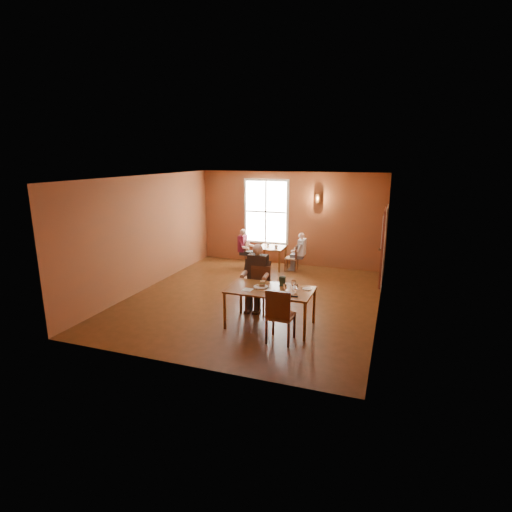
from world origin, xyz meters
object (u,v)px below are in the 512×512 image
(chair_empty, at_px, (281,315))
(diner_white, at_px, (293,252))
(chair_diner_maroon, at_px, (252,254))
(chair_diner_white, at_px, (292,257))
(main_table, at_px, (270,308))
(second_table, at_px, (272,258))
(diner_main, at_px, (257,281))
(chair_diner_main, at_px, (258,290))
(diner_maroon, at_px, (251,249))

(chair_empty, bearing_deg, diner_white, 102.20)
(diner_white, xyz_separation_m, chair_diner_maroon, (-1.33, 0.00, -0.15))
(chair_diner_white, relative_size, diner_white, 0.71)
(main_table, height_order, chair_empty, chair_empty)
(second_table, distance_m, chair_diner_maroon, 0.65)
(diner_white, height_order, chair_diner_maroon, diner_white)
(diner_main, xyz_separation_m, diner_white, (-0.10, 3.61, -0.16))
(main_table, bearing_deg, chair_empty, -56.10)
(chair_diner_white, bearing_deg, chair_diner_maroon, 90.00)
(second_table, relative_size, chair_diner_white, 0.96)
(diner_white, relative_size, chair_diner_maroon, 1.37)
(second_table, relative_size, chair_diner_maroon, 0.94)
(chair_empty, xyz_separation_m, chair_diner_white, (-1.03, 4.82, -0.13))
(chair_diner_white, relative_size, chair_diner_maroon, 0.98)
(diner_main, height_order, chair_empty, diner_main)
(chair_diner_white, bearing_deg, diner_white, -90.00)
(chair_diner_main, height_order, diner_maroon, diner_maroon)
(chair_diner_main, bearing_deg, chair_empty, 125.85)
(chair_empty, xyz_separation_m, diner_maroon, (-2.36, 4.82, 0.05))
(chair_empty, height_order, diner_maroon, diner_maroon)
(chair_empty, distance_m, chair_diner_maroon, 5.36)
(main_table, xyz_separation_m, chair_diner_main, (-0.50, 0.65, 0.11))
(chair_empty, relative_size, chair_diner_white, 1.30)
(main_table, relative_size, chair_diner_white, 2.12)
(second_table, height_order, diner_maroon, diner_maroon)
(chair_diner_main, height_order, diner_main, diner_main)
(second_table, bearing_deg, chair_diner_white, 0.00)
(chair_empty, height_order, diner_white, diner_white)
(chair_diner_main, distance_m, diner_main, 0.22)
(diner_main, height_order, diner_maroon, diner_main)
(chair_empty, height_order, second_table, chair_empty)
(chair_diner_main, relative_size, second_table, 1.31)
(main_table, relative_size, chair_empty, 1.62)
(chair_diner_main, relative_size, chair_diner_white, 1.26)
(chair_diner_white, bearing_deg, chair_empty, -167.95)
(diner_white, bearing_deg, chair_diner_maroon, 90.00)
(chair_diner_white, height_order, chair_diner_maroon, chair_diner_maroon)
(main_table, relative_size, chair_diner_maroon, 2.06)
(chair_empty, xyz_separation_m, second_table, (-1.68, 4.82, -0.19))
(chair_diner_white, distance_m, diner_white, 0.17)
(main_table, relative_size, diner_white, 1.51)
(main_table, xyz_separation_m, diner_main, (-0.50, 0.62, 0.33))
(diner_white, bearing_deg, chair_diner_white, 90.00)
(chair_diner_maroon, bearing_deg, main_table, 24.53)
(diner_main, relative_size, diner_maroon, 1.25)
(diner_white, bearing_deg, second_table, 90.00)
(diner_main, bearing_deg, second_table, -77.82)
(diner_main, bearing_deg, chair_diner_white, -87.95)
(diner_main, bearing_deg, chair_diner_main, -90.00)
(chair_diner_white, distance_m, chair_diner_maroon, 1.30)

